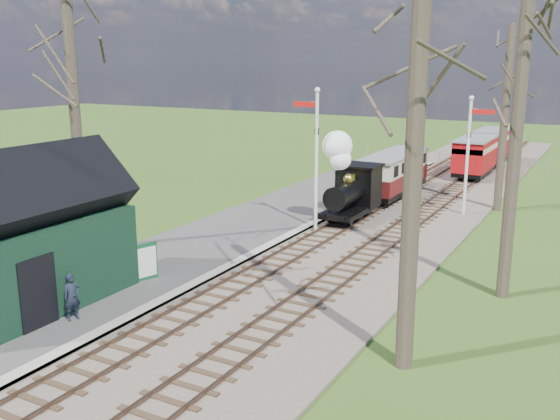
{
  "coord_description": "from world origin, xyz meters",
  "views": [
    {
      "loc": [
        10.59,
        -7.72,
        7.35
      ],
      "look_at": [
        -0.84,
        13.04,
        1.6
      ],
      "focal_mm": 40.0,
      "sensor_mm": 36.0,
      "label": 1
    }
  ],
  "objects_px": {
    "sign_board": "(146,262)",
    "person": "(72,297)",
    "station_shed": "(27,238)",
    "semaphore_near": "(315,149)",
    "red_carriage_b": "(492,146)",
    "coach": "(393,172)",
    "locomotive": "(350,182)",
    "red_carriage_a": "(475,156)",
    "bench": "(16,315)",
    "semaphore_far": "(470,147)"
  },
  "relations": [
    {
      "from": "sign_board",
      "to": "person",
      "type": "relative_size",
      "value": 0.91
    },
    {
      "from": "station_shed",
      "to": "semaphore_near",
      "type": "relative_size",
      "value": 1.01
    },
    {
      "from": "red_carriage_b",
      "to": "coach",
      "type": "bearing_deg",
      "value": -100.9
    },
    {
      "from": "locomotive",
      "to": "sign_board",
      "type": "bearing_deg",
      "value": -104.44
    },
    {
      "from": "station_shed",
      "to": "red_carriage_a",
      "type": "bearing_deg",
      "value": 76.26
    },
    {
      "from": "bench",
      "to": "person",
      "type": "relative_size",
      "value": 1.04
    },
    {
      "from": "person",
      "to": "semaphore_far",
      "type": "bearing_deg",
      "value": -2.66
    },
    {
      "from": "semaphore_near",
      "to": "coach",
      "type": "distance_m",
      "value": 8.52
    },
    {
      "from": "semaphore_near",
      "to": "locomotive",
      "type": "relative_size",
      "value": 1.49
    },
    {
      "from": "sign_board",
      "to": "locomotive",
      "type": "bearing_deg",
      "value": 75.56
    },
    {
      "from": "bench",
      "to": "red_carriage_b",
      "type": "bearing_deg",
      "value": 80.39
    },
    {
      "from": "semaphore_far",
      "to": "person",
      "type": "relative_size",
      "value": 4.25
    },
    {
      "from": "semaphore_near",
      "to": "coach",
      "type": "height_order",
      "value": "semaphore_near"
    },
    {
      "from": "station_shed",
      "to": "red_carriage_b",
      "type": "bearing_deg",
      "value": 78.44
    },
    {
      "from": "station_shed",
      "to": "sign_board",
      "type": "bearing_deg",
      "value": 65.8
    },
    {
      "from": "locomotive",
      "to": "coach",
      "type": "distance_m",
      "value": 6.08
    },
    {
      "from": "semaphore_near",
      "to": "coach",
      "type": "relative_size",
      "value": 0.93
    },
    {
      "from": "red_carriage_a",
      "to": "person",
      "type": "relative_size",
      "value": 3.58
    },
    {
      "from": "red_carriage_a",
      "to": "bench",
      "type": "height_order",
      "value": "red_carriage_a"
    },
    {
      "from": "station_shed",
      "to": "semaphore_near",
      "type": "bearing_deg",
      "value": 73.62
    },
    {
      "from": "semaphore_far",
      "to": "bench",
      "type": "bearing_deg",
      "value": -111.73
    },
    {
      "from": "station_shed",
      "to": "person",
      "type": "height_order",
      "value": "station_shed"
    },
    {
      "from": "red_carriage_a",
      "to": "person",
      "type": "distance_m",
      "value": 28.84
    },
    {
      "from": "coach",
      "to": "station_shed",
      "type": "bearing_deg",
      "value": -102.01
    },
    {
      "from": "station_shed",
      "to": "red_carriage_b",
      "type": "xyz_separation_m",
      "value": [
        6.9,
        33.71,
        -0.84
      ]
    },
    {
      "from": "station_shed",
      "to": "sign_board",
      "type": "height_order",
      "value": "station_shed"
    },
    {
      "from": "station_shed",
      "to": "semaphore_far",
      "type": "distance_m",
      "value": 20.01
    },
    {
      "from": "station_shed",
      "to": "locomotive",
      "type": "relative_size",
      "value": 1.51
    },
    {
      "from": "semaphore_far",
      "to": "red_carriage_b",
      "type": "xyz_separation_m",
      "value": [
        -1.77,
        15.7,
        -1.93
      ]
    },
    {
      "from": "red_carriage_b",
      "to": "sign_board",
      "type": "relative_size",
      "value": 3.93
    },
    {
      "from": "locomotive",
      "to": "red_carriage_b",
      "type": "height_order",
      "value": "locomotive"
    },
    {
      "from": "person",
      "to": "sign_board",
      "type": "bearing_deg",
      "value": 23.84
    },
    {
      "from": "semaphore_far",
      "to": "bench",
      "type": "relative_size",
      "value": 4.09
    },
    {
      "from": "locomotive",
      "to": "sign_board",
      "type": "xyz_separation_m",
      "value": [
        -2.78,
        -10.79,
        -1.13
      ]
    },
    {
      "from": "semaphore_near",
      "to": "person",
      "type": "height_order",
      "value": "semaphore_near"
    },
    {
      "from": "red_carriage_b",
      "to": "locomotive",
      "type": "bearing_deg",
      "value": -97.6
    },
    {
      "from": "locomotive",
      "to": "coach",
      "type": "xyz_separation_m",
      "value": [
        0.01,
        6.06,
        -0.52
      ]
    },
    {
      "from": "red_carriage_b",
      "to": "person",
      "type": "height_order",
      "value": "red_carriage_b"
    },
    {
      "from": "coach",
      "to": "person",
      "type": "relative_size",
      "value": 4.97
    },
    {
      "from": "semaphore_far",
      "to": "red_carriage_a",
      "type": "bearing_deg",
      "value": 99.86
    },
    {
      "from": "semaphore_near",
      "to": "person",
      "type": "relative_size",
      "value": 4.62
    },
    {
      "from": "red_carriage_b",
      "to": "person",
      "type": "bearing_deg",
      "value": -98.42
    },
    {
      "from": "station_shed",
      "to": "coach",
      "type": "relative_size",
      "value": 0.94
    },
    {
      "from": "semaphore_far",
      "to": "bench",
      "type": "distance_m",
      "value": 21.01
    },
    {
      "from": "red_carriage_a",
      "to": "bench",
      "type": "relative_size",
      "value": 3.45
    },
    {
      "from": "sign_board",
      "to": "person",
      "type": "distance_m",
      "value": 3.56
    },
    {
      "from": "semaphore_far",
      "to": "bench",
      "type": "xyz_separation_m",
      "value": [
        -7.71,
        -19.34,
        -2.79
      ]
    },
    {
      "from": "station_shed",
      "to": "sign_board",
      "type": "relative_size",
      "value": 5.13
    },
    {
      "from": "semaphore_far",
      "to": "sign_board",
      "type": "xyz_separation_m",
      "value": [
        -7.16,
        -14.65,
        -2.54
      ]
    },
    {
      "from": "locomotive",
      "to": "semaphore_far",
      "type": "bearing_deg",
      "value": 41.34
    }
  ]
}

